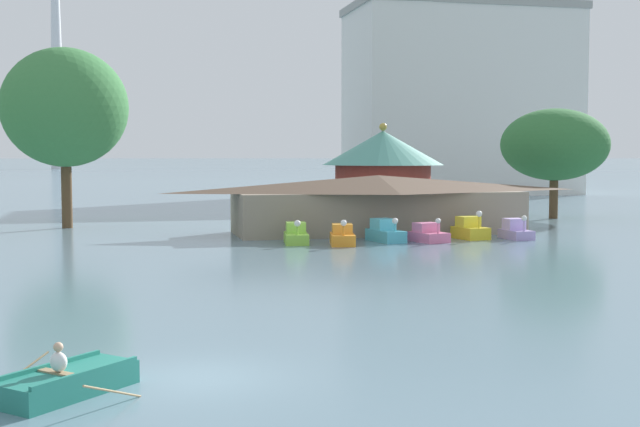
{
  "coord_description": "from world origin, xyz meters",
  "views": [
    {
      "loc": [
        -1.69,
        -20.13,
        5.45
      ],
      "look_at": [
        8.07,
        21.24,
        2.4
      ],
      "focal_mm": 46.99,
      "sensor_mm": 36.0,
      "label": 1
    }
  ],
  "objects_px": {
    "rowboat_with_rower": "(67,382)",
    "pedal_boat_lavender": "(516,231)",
    "pedal_boat_orange": "(342,236)",
    "boathouse": "(378,203)",
    "pedal_boat_cyan": "(385,232)",
    "green_roof_pavilion": "(383,168)",
    "shoreline_tree_right": "(555,145)",
    "pedal_boat_pink": "(428,234)",
    "pedal_boat_lime": "(296,235)",
    "background_building_block": "(461,100)",
    "shoreline_tree_mid": "(65,108)",
    "pedal_boat_yellow": "(470,230)"
  },
  "relations": [
    {
      "from": "pedal_boat_cyan",
      "to": "pedal_boat_pink",
      "type": "relative_size",
      "value": 1.16
    },
    {
      "from": "green_roof_pavilion",
      "to": "rowboat_with_rower",
      "type": "bearing_deg",
      "value": -114.6
    },
    {
      "from": "pedal_boat_lavender",
      "to": "rowboat_with_rower",
      "type": "bearing_deg",
      "value": -45.49
    },
    {
      "from": "pedal_boat_pink",
      "to": "green_roof_pavilion",
      "type": "height_order",
      "value": "green_roof_pavilion"
    },
    {
      "from": "rowboat_with_rower",
      "to": "pedal_boat_orange",
      "type": "xyz_separation_m",
      "value": [
        14.06,
        28.85,
        0.2
      ]
    },
    {
      "from": "shoreline_tree_right",
      "to": "background_building_block",
      "type": "height_order",
      "value": "background_building_block"
    },
    {
      "from": "rowboat_with_rower",
      "to": "pedal_boat_lavender",
      "type": "xyz_separation_m",
      "value": [
        25.76,
        29.66,
        0.21
      ]
    },
    {
      "from": "pedal_boat_lime",
      "to": "background_building_block",
      "type": "xyz_separation_m",
      "value": [
        34.53,
        57.02,
        12.15
      ]
    },
    {
      "from": "pedal_boat_yellow",
      "to": "pedal_boat_lavender",
      "type": "distance_m",
      "value": 2.91
    },
    {
      "from": "pedal_boat_orange",
      "to": "pedal_boat_yellow",
      "type": "bearing_deg",
      "value": 111.27
    },
    {
      "from": "pedal_boat_pink",
      "to": "pedal_boat_orange",
      "type": "bearing_deg",
      "value": -100.29
    },
    {
      "from": "pedal_boat_lavender",
      "to": "background_building_block",
      "type": "xyz_separation_m",
      "value": [
        20.28,
        57.56,
        12.15
      ]
    },
    {
      "from": "pedal_boat_cyan",
      "to": "green_roof_pavilion",
      "type": "bearing_deg",
      "value": 152.29
    },
    {
      "from": "shoreline_tree_right",
      "to": "pedal_boat_pink",
      "type": "bearing_deg",
      "value": -138.03
    },
    {
      "from": "boathouse",
      "to": "shoreline_tree_mid",
      "type": "xyz_separation_m",
      "value": [
        -21.08,
        8.92,
        6.71
      ]
    },
    {
      "from": "background_building_block",
      "to": "pedal_boat_pink",
      "type": "bearing_deg",
      "value": -114.48
    },
    {
      "from": "rowboat_with_rower",
      "to": "background_building_block",
      "type": "xyz_separation_m",
      "value": [
        46.04,
        87.23,
        12.37
      ]
    },
    {
      "from": "pedal_boat_orange",
      "to": "pedal_boat_pink",
      "type": "distance_m",
      "value": 5.65
    },
    {
      "from": "boathouse",
      "to": "shoreline_tree_right",
      "type": "relative_size",
      "value": 2.29
    },
    {
      "from": "boathouse",
      "to": "green_roof_pavilion",
      "type": "xyz_separation_m",
      "value": [
        5.79,
        17.16,
        2.11
      ]
    },
    {
      "from": "pedal_boat_pink",
      "to": "shoreline_tree_mid",
      "type": "height_order",
      "value": "shoreline_tree_mid"
    },
    {
      "from": "pedal_boat_cyan",
      "to": "shoreline_tree_mid",
      "type": "height_order",
      "value": "shoreline_tree_mid"
    },
    {
      "from": "pedal_boat_cyan",
      "to": "pedal_boat_yellow",
      "type": "xyz_separation_m",
      "value": [
        5.81,
        0.34,
        0.02
      ]
    },
    {
      "from": "pedal_boat_lime",
      "to": "background_building_block",
      "type": "height_order",
      "value": "background_building_block"
    },
    {
      "from": "pedal_boat_lime",
      "to": "pedal_boat_pink",
      "type": "height_order",
      "value": "pedal_boat_pink"
    },
    {
      "from": "boathouse",
      "to": "green_roof_pavilion",
      "type": "relative_size",
      "value": 1.94
    },
    {
      "from": "pedal_boat_cyan",
      "to": "background_building_block",
      "type": "distance_m",
      "value": 65.2
    },
    {
      "from": "rowboat_with_rower",
      "to": "pedal_boat_yellow",
      "type": "xyz_separation_m",
      "value": [
        22.94,
        30.39,
        0.28
      ]
    },
    {
      "from": "rowboat_with_rower",
      "to": "pedal_boat_cyan",
      "type": "height_order",
      "value": "pedal_boat_cyan"
    },
    {
      "from": "shoreline_tree_right",
      "to": "rowboat_with_rower",
      "type": "bearing_deg",
      "value": -129.41
    },
    {
      "from": "pedal_boat_pink",
      "to": "pedal_boat_lavender",
      "type": "relative_size",
      "value": 1.12
    },
    {
      "from": "rowboat_with_rower",
      "to": "pedal_boat_cyan",
      "type": "distance_m",
      "value": 34.59
    },
    {
      "from": "pedal_boat_yellow",
      "to": "boathouse",
      "type": "distance_m",
      "value": 7.1
    },
    {
      "from": "shoreline_tree_mid",
      "to": "shoreline_tree_right",
      "type": "height_order",
      "value": "shoreline_tree_mid"
    },
    {
      "from": "boathouse",
      "to": "background_building_block",
      "type": "height_order",
      "value": "background_building_block"
    },
    {
      "from": "pedal_boat_orange",
      "to": "shoreline_tree_mid",
      "type": "xyz_separation_m",
      "value": [
        -16.79,
        15.65,
        8.29
      ]
    },
    {
      "from": "pedal_boat_yellow",
      "to": "shoreline_tree_mid",
      "type": "bearing_deg",
      "value": -129.18
    },
    {
      "from": "shoreline_tree_mid",
      "to": "pedal_boat_pink",
      "type": "bearing_deg",
      "value": -34.08
    },
    {
      "from": "pedal_boat_lime",
      "to": "pedal_boat_cyan",
      "type": "xyz_separation_m",
      "value": [
        5.63,
        -0.15,
        0.05
      ]
    },
    {
      "from": "shoreline_tree_mid",
      "to": "pedal_boat_yellow",
      "type": "bearing_deg",
      "value": -28.82
    },
    {
      "from": "pedal_boat_yellow",
      "to": "pedal_boat_lavender",
      "type": "bearing_deg",
      "value": 65.18
    },
    {
      "from": "boathouse",
      "to": "background_building_block",
      "type": "xyz_separation_m",
      "value": [
        27.68,
        51.63,
        10.59
      ]
    },
    {
      "from": "rowboat_with_rower",
      "to": "pedal_boat_lime",
      "type": "distance_m",
      "value": 32.32
    },
    {
      "from": "pedal_boat_lime",
      "to": "boathouse",
      "type": "relative_size",
      "value": 0.14
    },
    {
      "from": "green_roof_pavilion",
      "to": "shoreline_tree_right",
      "type": "distance_m",
      "value": 15.06
    },
    {
      "from": "pedal_boat_orange",
      "to": "pedal_boat_lavender",
      "type": "bearing_deg",
      "value": 105.42
    },
    {
      "from": "shoreline_tree_right",
      "to": "pedal_boat_cyan",
      "type": "bearing_deg",
      "value": -143.3
    },
    {
      "from": "shoreline_tree_right",
      "to": "boathouse",
      "type": "bearing_deg",
      "value": -153.79
    },
    {
      "from": "pedal_boat_yellow",
      "to": "shoreline_tree_right",
      "type": "xyz_separation_m",
      "value": [
        13.7,
        14.21,
        5.62
      ]
    },
    {
      "from": "pedal_boat_orange",
      "to": "boathouse",
      "type": "height_order",
      "value": "boathouse"
    }
  ]
}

